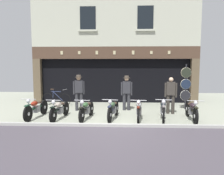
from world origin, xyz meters
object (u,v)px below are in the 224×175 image
object	(u,v)px
motorcycle_far_left	(36,108)
advert_board_far	(77,76)
motorcycle_left	(60,109)
tyre_sign_pole	(186,84)
motorcycle_center	(113,109)
motorcycle_far_right	(191,110)
motorcycle_center_right	(139,109)
salesman_right	(171,94)
advert_board_near	(93,74)
motorcycle_center_left	(86,109)
motorcycle_right	(163,109)
leaning_bicycle	(56,99)
shopkeeper_center	(127,91)
salesman_left	(79,91)

from	to	relation	value
motorcycle_far_left	advert_board_far	bearing A→B (deg)	-97.04
motorcycle_left	tyre_sign_pole	bearing A→B (deg)	-151.54
motorcycle_center	motorcycle_far_right	distance (m)	3.18
motorcycle_center	motorcycle_center_right	xyz separation A→B (m)	(1.06, -0.05, -0.00)
motorcycle_far_right	salesman_right	bearing A→B (deg)	-59.13
motorcycle_far_right	advert_board_far	distance (m)	7.09
advert_board_near	salesman_right	bearing A→B (deg)	-37.40
motorcycle_far_right	advert_board_far	world-z (taller)	advert_board_far
motorcycle_center_right	tyre_sign_pole	xyz separation A→B (m)	(2.51, 2.28, 0.84)
motorcycle_center_left	motorcycle_right	size ratio (longest dim) A/B	0.96
motorcycle_center_left	salesman_right	bearing A→B (deg)	-154.93
motorcycle_center_left	leaning_bicycle	distance (m)	3.83
motorcycle_far_left	motorcycle_far_right	bearing A→B (deg)	-175.73
tyre_sign_pole	advert_board_near	world-z (taller)	tyre_sign_pole
motorcycle_right	salesman_right	distance (m)	1.26
motorcycle_left	advert_board_near	xyz separation A→B (m)	(0.82, 4.27, 1.27)
salesman_right	leaning_bicycle	world-z (taller)	salesman_right
motorcycle_center	motorcycle_center_right	bearing A→B (deg)	-173.27
motorcycle_center	advert_board_near	distance (m)	4.60
tyre_sign_pole	leaning_bicycle	xyz separation A→B (m)	(-6.91, 0.83, -0.89)
motorcycle_far_left	tyre_sign_pole	xyz separation A→B (m)	(6.86, 2.17, 0.84)
motorcycle_far_left	leaning_bicycle	distance (m)	3.01
shopkeeper_center	tyre_sign_pole	xyz separation A→B (m)	(2.99, 0.40, 0.30)
tyre_sign_pole	advert_board_far	distance (m)	6.26
motorcycle_right	motorcycle_center_right	bearing A→B (deg)	17.02
advert_board_far	salesman_left	bearing A→B (deg)	-76.61
leaning_bicycle	advert_board_near	bearing A→B (deg)	130.31
motorcycle_far_right	motorcycle_left	bearing A→B (deg)	4.95
motorcycle_far_left	tyre_sign_pole	distance (m)	7.24
leaning_bicycle	shopkeeper_center	bearing A→B (deg)	82.34
leaning_bicycle	motorcycle_far_left	bearing A→B (deg)	10.84
salesman_left	advert_board_near	distance (m)	2.67
salesman_left	leaning_bicycle	distance (m)	2.21
motorcycle_left	motorcycle_far_right	bearing A→B (deg)	-173.19
salesman_left	advert_board_near	size ratio (longest dim) A/B	1.93
motorcycle_center_left	motorcycle_center_right	xyz separation A→B (m)	(2.17, 0.00, 0.01)
motorcycle_center	motorcycle_right	world-z (taller)	motorcycle_right
motorcycle_left	motorcycle_center	distance (m)	2.23
motorcycle_right	advert_board_far	world-z (taller)	advert_board_far
motorcycle_center_left	advert_board_near	world-z (taller)	advert_board_near
shopkeeper_center	advert_board_far	size ratio (longest dim) A/B	1.69
motorcycle_center_right	advert_board_near	size ratio (longest dim) A/B	2.18
motorcycle_left	shopkeeper_center	size ratio (longest dim) A/B	1.13
shopkeeper_center	salesman_right	world-z (taller)	shopkeeper_center
motorcycle_right	salesman_left	size ratio (longest dim) A/B	1.15
motorcycle_right	tyre_sign_pole	distance (m)	2.74
motorcycle_far_right	motorcycle_center_left	bearing A→B (deg)	4.61
motorcycle_right	advert_board_near	bearing A→B (deg)	-40.98
motorcycle_far_left	motorcycle_left	size ratio (longest dim) A/B	1.06
salesman_right	shopkeeper_center	bearing A→B (deg)	-7.15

